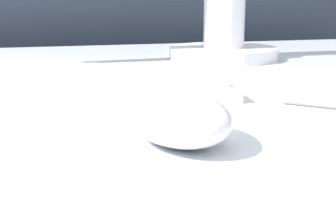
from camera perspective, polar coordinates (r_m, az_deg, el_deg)
name	(u,v)px	position (r m, az deg, el deg)	size (l,w,h in m)	color
partition_panel	(66,113)	(1.21, -12.32, -1.00)	(5.00, 0.03, 1.12)	#333D4C
computer_mouse_near	(178,117)	(0.36, 1.17, -1.46)	(0.10, 0.12, 0.04)	white
keyboard	(34,88)	(0.53, -16.01, 1.96)	(0.44, 0.15, 0.02)	white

